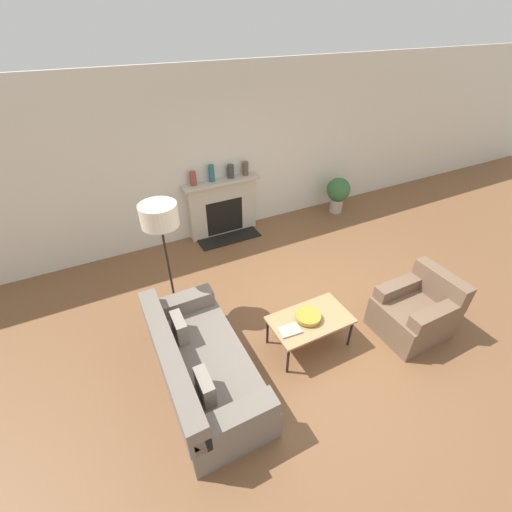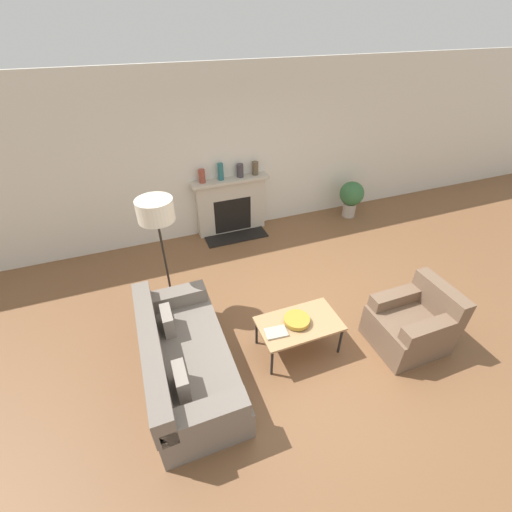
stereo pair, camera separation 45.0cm
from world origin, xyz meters
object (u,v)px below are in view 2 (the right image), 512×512
(coffee_table, at_px, (299,325))
(potted_plant, at_px, (351,196))
(bowl, at_px, (297,320))
(mantel_vase_center_right, at_px, (240,171))
(couch, at_px, (184,360))
(mantel_vase_right, at_px, (255,168))
(armchair_near, at_px, (412,324))
(book, at_px, (276,332))
(mantel_vase_center_left, at_px, (221,172))
(fireplace, at_px, (231,206))
(mantel_vase_left, at_px, (202,176))
(floor_lamp, at_px, (157,219))

(coffee_table, bearing_deg, potted_plant, 47.00)
(bowl, relative_size, mantel_vase_center_right, 1.33)
(couch, height_order, mantel_vase_right, mantel_vase_right)
(armchair_near, bearing_deg, couch, -99.87)
(couch, distance_m, book, 1.10)
(book, relative_size, mantel_vase_center_left, 0.92)
(mantel_vase_center_left, height_order, mantel_vase_right, mantel_vase_center_left)
(fireplace, xyz_separation_m, book, (-0.42, -3.08, -0.06))
(armchair_near, relative_size, coffee_table, 0.88)
(book, bearing_deg, bowl, 17.87)
(fireplace, distance_m, armchair_near, 3.68)
(fireplace, height_order, book, fireplace)
(mantel_vase_left, distance_m, potted_plant, 3.05)
(fireplace, height_order, mantel_vase_right, mantel_vase_right)
(book, xyz_separation_m, mantel_vase_center_right, (0.62, 3.09, 0.72))
(fireplace, bearing_deg, floor_lamp, -130.11)
(coffee_table, relative_size, floor_lamp, 0.58)
(book, relative_size, mantel_vase_right, 1.14)
(couch, height_order, bowl, couch)
(bowl, relative_size, potted_plant, 0.42)
(fireplace, distance_m, mantel_vase_right, 0.83)
(mantel_vase_center_left, bearing_deg, mantel_vase_left, -180.00)
(bowl, height_order, mantel_vase_right, mantel_vase_right)
(mantel_vase_center_left, distance_m, potted_plant, 2.74)
(armchair_near, distance_m, mantel_vase_right, 3.65)
(floor_lamp, distance_m, mantel_vase_left, 1.98)
(armchair_near, xyz_separation_m, mantel_vase_center_right, (-1.09, 3.45, 0.87))
(coffee_table, distance_m, mantel_vase_center_left, 3.15)
(floor_lamp, xyz_separation_m, mantel_vase_left, (0.94, 1.72, -0.26))
(bowl, bearing_deg, fireplace, 87.65)
(fireplace, relative_size, mantel_vase_left, 6.01)
(book, height_order, potted_plant, potted_plant)
(mantel_vase_left, height_order, mantel_vase_right, mantel_vase_right)
(floor_lamp, bearing_deg, mantel_vase_left, 61.32)
(mantel_vase_center_left, xyz_separation_m, mantel_vase_right, (0.65, 0.00, -0.03))
(couch, xyz_separation_m, floor_lamp, (0.06, 1.25, 1.15))
(bowl, xyz_separation_m, mantel_vase_right, (0.61, 3.03, 0.70))
(bowl, bearing_deg, mantel_vase_center_right, 83.96)
(coffee_table, xyz_separation_m, potted_plant, (2.54, 2.72, 0.03))
(floor_lamp, relative_size, potted_plant, 2.29)
(mantel_vase_right, bearing_deg, bowl, -101.38)
(armchair_near, relative_size, floor_lamp, 0.51)
(coffee_table, relative_size, mantel_vase_left, 4.24)
(coffee_table, relative_size, mantel_vase_center_right, 4.25)
(armchair_near, bearing_deg, potted_plant, 159.69)
(couch, xyz_separation_m, coffee_table, (1.40, -0.07, 0.12))
(bowl, relative_size, mantel_vase_right, 1.29)
(mantel_vase_right, bearing_deg, mantel_vase_center_left, 180.00)
(mantel_vase_center_right, relative_size, potted_plant, 0.31)
(mantel_vase_left, relative_size, mantel_vase_center_left, 0.79)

